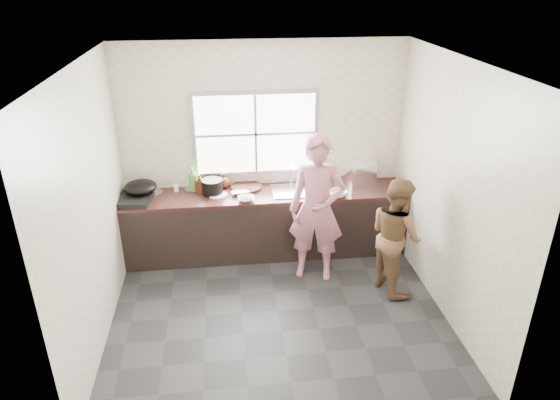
{
  "coord_description": "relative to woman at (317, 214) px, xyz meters",
  "views": [
    {
      "loc": [
        -0.51,
        -4.46,
        3.46
      ],
      "look_at": [
        0.1,
        0.65,
        1.05
      ],
      "focal_mm": 32.0,
      "sensor_mm": 36.0,
      "label": 1
    }
  ],
  "objects": [
    {
      "name": "bowl_held",
      "position": [
        0.11,
        0.54,
        0.06
      ],
      "size": [
        0.24,
        0.24,
        0.06
      ],
      "primitive_type": "imported",
      "rotation": [
        0.0,
        0.0,
        0.2
      ],
      "color": "white",
      "rests_on": "countertop"
    },
    {
      "name": "cutting_board",
      "position": [
        -0.78,
        0.77,
        0.04
      ],
      "size": [
        0.43,
        0.43,
        0.04
      ],
      "primitive_type": "cylinder",
      "rotation": [
        0.0,
        0.0,
        0.1
      ],
      "color": "black",
      "rests_on": "countertop"
    },
    {
      "name": "wok",
      "position": [
        -2.09,
        0.68,
        0.16
      ],
      "size": [
        0.52,
        0.52,
        0.15
      ],
      "primitive_type": "ellipsoid",
      "rotation": [
        0.0,
        0.0,
        0.37
      ],
      "color": "black",
      "rests_on": "burner"
    },
    {
      "name": "black_pot",
      "position": [
        -1.21,
        0.67,
        0.12
      ],
      "size": [
        0.35,
        0.35,
        0.19
      ],
      "primitive_type": "cylinder",
      "rotation": [
        0.0,
        0.0,
        0.43
      ],
      "color": "black",
      "rests_on": "countertop"
    },
    {
      "name": "wall_back",
      "position": [
        -0.54,
        0.93,
        0.51
      ],
      "size": [
        3.6,
        0.01,
        2.7
      ],
      "primitive_type": "cube",
      "color": "beige",
      "rests_on": "ground"
    },
    {
      "name": "window_frame",
      "position": [
        -0.64,
        0.92,
        0.71
      ],
      "size": [
        1.6,
        0.05,
        1.1
      ],
      "primitive_type": "cube",
      "color": "#9EA0A5",
      "rests_on": "wall_back"
    },
    {
      "name": "cleaver",
      "position": [
        -0.87,
        0.59,
        0.07
      ],
      "size": [
        0.22,
        0.14,
        0.01
      ],
      "primitive_type": "cube",
      "rotation": [
        0.0,
        0.0,
        0.16
      ],
      "color": "silver",
      "rests_on": "cutting_board"
    },
    {
      "name": "bowl_mince",
      "position": [
        -0.8,
        0.41,
        0.05
      ],
      "size": [
        0.23,
        0.23,
        0.05
      ],
      "primitive_type": "imported",
      "rotation": [
        0.0,
        0.0,
        0.13
      ],
      "color": "white",
      "rests_on": "countertop"
    },
    {
      "name": "wall_right",
      "position": [
        1.27,
        -0.67,
        0.51
      ],
      "size": [
        0.01,
        3.2,
        2.7
      ],
      "primitive_type": "cube",
      "color": "beige",
      "rests_on": "ground"
    },
    {
      "name": "woman",
      "position": [
        0.0,
        0.0,
        0.0
      ],
      "size": [
        0.7,
        0.55,
        1.67
      ],
      "primitive_type": "imported",
      "rotation": [
        0.0,
        0.0,
        -0.27
      ],
      "color": "#C17489",
      "rests_on": "floor"
    },
    {
      "name": "bottle_green",
      "position": [
        -1.45,
        0.78,
        0.19
      ],
      "size": [
        0.14,
        0.14,
        0.33
      ],
      "primitive_type": "imported",
      "rotation": [
        0.0,
        0.0,
        -0.08
      ],
      "color": "#4B872C",
      "rests_on": "countertop"
    },
    {
      "name": "bowl_crabs",
      "position": [
        0.35,
        0.41,
        0.05
      ],
      "size": [
        0.23,
        0.23,
        0.06
      ],
      "primitive_type": "imported",
      "rotation": [
        0.0,
        0.0,
        0.26
      ],
      "color": "silver",
      "rests_on": "countertop"
    },
    {
      "name": "wall_front",
      "position": [
        -0.54,
        -2.28,
        0.51
      ],
      "size": [
        3.6,
        0.01,
        2.7
      ],
      "primitive_type": "cube",
      "color": "silver",
      "rests_on": "ground"
    },
    {
      "name": "window_glazing",
      "position": [
        -0.64,
        0.89,
        0.71
      ],
      "size": [
        1.5,
        0.01,
        1.0
      ],
      "primitive_type": "cube",
      "color": "white",
      "rests_on": "window_frame"
    },
    {
      "name": "plate_food",
      "position": [
        -1.15,
        0.59,
        0.03
      ],
      "size": [
        0.27,
        0.27,
        0.02
      ],
      "primitive_type": "cylinder",
      "rotation": [
        0.0,
        0.0,
        0.13
      ],
      "color": "silver",
      "rests_on": "countertop"
    },
    {
      "name": "person_side",
      "position": [
        0.85,
        -0.37,
        -0.14
      ],
      "size": [
        0.69,
        0.79,
        1.39
      ],
      "primitive_type": "imported",
      "rotation": [
        0.0,
        0.0,
        1.84
      ],
      "color": "brown",
      "rests_on": "floor"
    },
    {
      "name": "glass_jar",
      "position": [
        -1.67,
        0.79,
        0.07
      ],
      "size": [
        0.06,
        0.06,
        0.09
      ],
      "primitive_type": "cylinder",
      "rotation": [
        0.0,
        0.0,
        0.06
      ],
      "color": "white",
      "rests_on": "countertop"
    },
    {
      "name": "faucet",
      "position": [
        -0.19,
        0.82,
        0.17
      ],
      "size": [
        0.02,
        0.02,
        0.3
      ],
      "primitive_type": "cylinder",
      "color": "silver",
      "rests_on": "countertop"
    },
    {
      "name": "floor",
      "position": [
        -0.54,
        -0.67,
        -0.84
      ],
      "size": [
        3.6,
        3.2,
        0.01
      ],
      "primitive_type": "cube",
      "color": "#27272A",
      "rests_on": "ground"
    },
    {
      "name": "ceiling",
      "position": [
        -0.54,
        -0.67,
        1.87
      ],
      "size": [
        3.6,
        3.2,
        0.01
      ],
      "primitive_type": "cube",
      "color": "silver",
      "rests_on": "wall_back"
    },
    {
      "name": "countertop",
      "position": [
        -0.54,
        0.62,
        0.0
      ],
      "size": [
        3.6,
        0.64,
        0.04
      ],
      "primitive_type": "cube",
      "color": "#321914",
      "rests_on": "cabinet"
    },
    {
      "name": "cabinet",
      "position": [
        -0.54,
        0.62,
        -0.43
      ],
      "size": [
        3.6,
        0.62,
        0.82
      ],
      "primitive_type": "cube",
      "color": "black",
      "rests_on": "floor"
    },
    {
      "name": "bottle_brown_tall",
      "position": [
        -1.37,
        0.75,
        0.13
      ],
      "size": [
        0.12,
        0.12,
        0.22
      ],
      "primitive_type": "imported",
      "rotation": [
        0.0,
        0.0,
        -0.28
      ],
      "color": "#451D11",
      "rests_on": "countertop"
    },
    {
      "name": "pot_lid_right",
      "position": [
        -1.45,
        0.85,
        0.03
      ],
      "size": [
        0.3,
        0.3,
        0.01
      ],
      "primitive_type": "cylinder",
      "rotation": [
        0.0,
        0.0,
        -0.25
      ],
      "color": "#A8A9AF",
      "rests_on": "countertop"
    },
    {
      "name": "burner",
      "position": [
        -2.19,
        0.54,
        0.06
      ],
      "size": [
        0.49,
        0.49,
        0.07
      ],
      "primitive_type": "cube",
      "rotation": [
        0.0,
        0.0,
        -0.1
      ],
      "color": "black",
      "rests_on": "countertop"
    },
    {
      "name": "dish_rack",
      "position": [
        0.7,
        0.8,
        0.18
      ],
      "size": [
        0.48,
        0.42,
        0.3
      ],
      "primitive_type": "cube",
      "rotation": [
        0.0,
        0.0,
        0.4
      ],
      "color": "white",
      "rests_on": "countertop"
    },
    {
      "name": "sink",
      "position": [
        -0.19,
        0.62,
        0.03
      ],
      "size": [
        0.55,
        0.45,
        0.02
      ],
      "primitive_type": "cube",
      "color": "silver",
      "rests_on": "countertop"
    },
    {
      "name": "bottle_brown_short",
      "position": [
        -1.07,
        0.85,
        0.12
      ],
      "size": [
        0.19,
        0.19,
        0.19
      ],
      "primitive_type": "imported",
      "rotation": [
        0.0,
        0.0,
        -0.42
      ],
      "color": "#451F11",
      "rests_on": "countertop"
    },
    {
      "name": "wall_left",
      "position": [
        -2.34,
        -0.67,
        0.51
      ],
      "size": [
        0.01,
        3.2,
        2.7
      ],
      "primitive_type": "cube",
      "color": "beige",
      "rests_on": "ground"
    },
    {
      "name": "pot_lid_left",
      "position": [
        -1.96,
        0.78,
        0.03
      ],
      "size": [
        0.26,
        0.26,
        0.01
      ],
      "primitive_type": "cylinder",
      "rotation": [
        0.0,
        0.0,
        0.09
      ],
      "color": "#ABAEB2",
      "rests_on": "countertop"
    }
  ]
}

